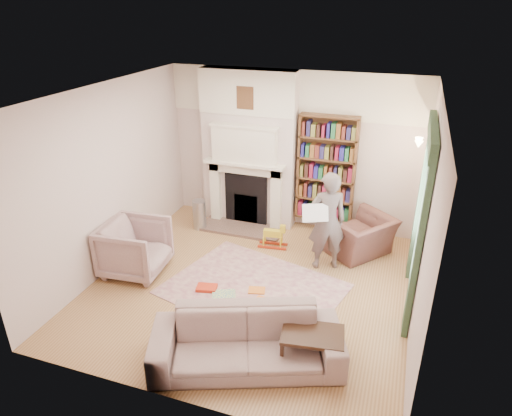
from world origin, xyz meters
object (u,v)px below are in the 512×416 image
at_px(bookcase, 326,169).
at_px(paraffin_heater, 199,215).
at_px(armchair_reading, 359,236).
at_px(rocking_horse, 273,236).
at_px(sofa, 247,341).
at_px(coffee_table, 312,349).
at_px(armchair_left, 135,248).
at_px(man_reading, 327,221).

xyz_separation_m(bookcase, paraffin_heater, (-2.15, -0.69, -0.90)).
xyz_separation_m(armchair_reading, rocking_horse, (-1.40, -0.28, -0.11)).
height_order(bookcase, rocking_horse, bookcase).
bearing_deg(sofa, paraffin_heater, 103.14).
relative_size(sofa, coffee_table, 3.09).
bearing_deg(coffee_table, armchair_reading, 78.05).
distance_m(armchair_left, man_reading, 2.95).
bearing_deg(sofa, armchair_reading, 52.47).
bearing_deg(rocking_horse, armchair_left, -148.23).
distance_m(armchair_reading, coffee_table, 2.76).
distance_m(armchair_left, paraffin_heater, 1.68).
bearing_deg(paraffin_heater, armchair_reading, 0.78).
distance_m(man_reading, paraffin_heater, 2.54).
height_order(coffee_table, rocking_horse, coffee_table).
distance_m(sofa, man_reading, 2.46).
relative_size(armchair_left, rocking_horse, 1.87).
height_order(bookcase, man_reading, bookcase).
height_order(armchair_reading, coffee_table, armchair_reading).
height_order(bookcase, armchair_left, bookcase).
xyz_separation_m(coffee_table, paraffin_heater, (-2.70, 2.71, 0.05)).
distance_m(coffee_table, rocking_horse, 2.76).
height_order(bookcase, coffee_table, bookcase).
bearing_deg(armchair_left, coffee_table, -114.46).
bearing_deg(bookcase, armchair_reading, -41.69).
bearing_deg(armchair_reading, coffee_table, 34.74).
xyz_separation_m(bookcase, armchair_reading, (0.73, -0.65, -0.85)).
distance_m(bookcase, armchair_left, 3.46).
xyz_separation_m(bookcase, coffee_table, (0.55, -3.40, -0.95)).
xyz_separation_m(bookcase, rocking_horse, (-0.67, -0.92, -0.96)).
bearing_deg(rocking_horse, coffee_table, -70.53).
relative_size(armchair_reading, man_reading, 0.62).
bearing_deg(sofa, bookcase, 66.53).
xyz_separation_m(sofa, man_reading, (0.44, 2.38, 0.48)).
bearing_deg(bookcase, paraffin_heater, -162.29).
bearing_deg(armchair_reading, man_reading, 1.53).
xyz_separation_m(armchair_left, paraffin_heater, (0.29, 1.65, -0.14)).
relative_size(sofa, man_reading, 1.37).
bearing_deg(armchair_left, man_reading, -72.98).
distance_m(bookcase, sofa, 3.73).
bearing_deg(man_reading, coffee_table, 73.19).
relative_size(armchair_reading, coffee_table, 1.41).
height_order(coffee_table, paraffin_heater, paraffin_heater).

